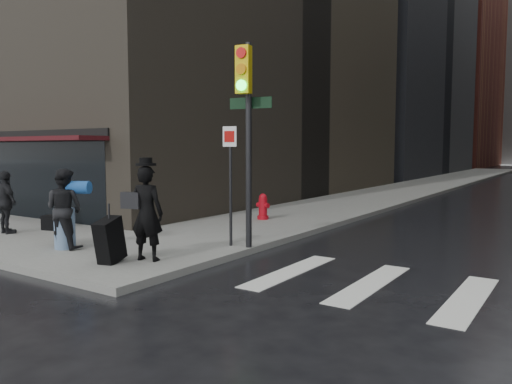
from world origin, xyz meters
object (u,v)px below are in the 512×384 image
man_overcoat (139,217)px  man_jeans (64,209)px  man_greycoat (6,202)px  fire_hydrant (263,208)px  traffic_light (245,117)px

man_overcoat → man_jeans: man_overcoat is taller
man_overcoat → man_greycoat: bearing=-18.9°
man_greycoat → man_overcoat: bearing=-178.1°
man_overcoat → fire_hydrant: 6.35m
man_jeans → man_greycoat: 2.98m
man_overcoat → man_jeans: (-2.31, -0.04, 0.02)m
traffic_light → fire_hydrant: bearing=108.5°
man_overcoat → traffic_light: traffic_light is taller
man_overcoat → fire_hydrant: (-1.11, 6.23, -0.51)m
traffic_light → fire_hydrant: traffic_light is taller
man_jeans → traffic_light: bearing=-161.3°
man_greycoat → fire_hydrant: size_ratio=2.02×
man_jeans → man_greycoat: (-2.96, 0.37, -0.07)m
man_greycoat → fire_hydrant: 7.24m
man_greycoat → fire_hydrant: man_greycoat is taller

